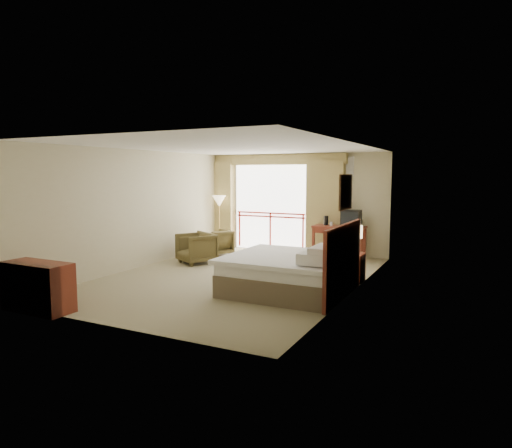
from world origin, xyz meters
The scene contains 29 objects.
floor centered at (0.00, 0.00, 0.00)m, with size 7.00×7.00×0.00m, color #867D5B.
ceiling centered at (0.00, 0.00, 2.70)m, with size 7.00×7.00×0.00m, color white.
wall_back centered at (0.00, 3.50, 1.35)m, with size 5.00×5.00×0.00m, color #C4BA92.
wall_front centered at (0.00, -3.50, 1.35)m, with size 5.00×5.00×0.00m, color #C4BA92.
wall_left centered at (-2.50, 0.00, 1.35)m, with size 7.00×7.00×0.00m, color #C4BA92.
wall_right centered at (2.50, 0.00, 1.35)m, with size 7.00×7.00×0.00m, color #C4BA92.
balcony_door centered at (-0.80, 3.48, 1.20)m, with size 2.40×2.40×0.00m, color white.
balcony_railing centered at (-0.80, 3.46, 0.81)m, with size 2.09×0.03×1.02m.
curtain_left centered at (-2.45, 3.35, 1.25)m, with size 1.00×0.26×2.50m, color olive.
curtain_right centered at (0.85, 3.35, 1.25)m, with size 1.00×0.26×2.50m, color olive.
valance centered at (-0.80, 3.38, 2.55)m, with size 4.40×0.22×0.28m, color olive.
hvac_vent centered at (1.30, 3.47, 2.35)m, with size 0.50×0.04×0.50m, color silver.
bed centered at (1.50, -0.60, 0.38)m, with size 2.13×2.06×0.97m.
headboard centered at (2.46, -0.60, 0.65)m, with size 0.06×2.10×1.30m, color maroon.
framed_art centered at (2.47, -0.60, 1.85)m, with size 0.04×0.72×0.60m.
nightstand centered at (2.29, 0.76, 0.28)m, with size 0.40×0.47×0.56m, color maroon.
table_lamp centered at (2.29, 0.81, 0.99)m, with size 0.31×0.31×0.54m.
phone centered at (2.24, 0.61, 0.61)m, with size 0.18×0.14×0.08m, color black.
desk centered at (1.33, 3.07, 0.66)m, with size 1.29×0.62×0.84m.
tv centered at (1.63, 3.01, 1.05)m, with size 0.46×0.37×0.42m.
coffee_maker centered at (0.98, 3.02, 0.96)m, with size 0.11×0.11×0.24m, color black.
cup centered at (1.13, 2.97, 0.89)m, with size 0.07×0.07×0.10m, color white.
wastebasket centered at (0.80, 2.59, 0.15)m, with size 0.25×0.25×0.31m, color black.
armchair_far centered at (-1.73, 2.02, 0.00)m, with size 0.73×0.75×0.68m, color #473C1D.
armchair_near centered at (-1.59, 0.90, 0.00)m, with size 0.78×0.80×0.73m, color #473C1D.
side_table centered at (-1.85, 1.37, 0.36)m, with size 0.48×0.48×0.52m.
book centered at (-1.85, 1.37, 0.53)m, with size 0.17×0.23×0.02m, color white.
floor_lamp centered at (-2.20, 2.99, 1.32)m, with size 0.39×0.39×1.54m.
dresser centered at (-1.65, -3.46, 0.39)m, with size 1.17×0.50×0.78m.
Camera 1 is at (4.56, -8.20, 2.16)m, focal length 32.00 mm.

